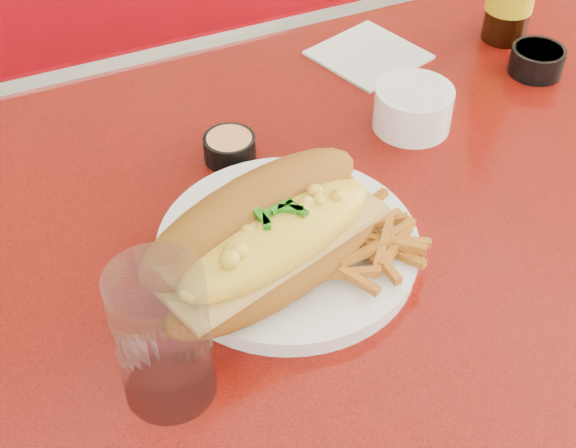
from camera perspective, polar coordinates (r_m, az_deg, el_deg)
name	(u,v)px	position (r m, az deg, el deg)	size (l,w,h in m)	color
diner_table	(440,305)	(0.96, 10.75, -5.66)	(1.23, 0.83, 0.77)	red
booth_bench_far	(213,139)	(1.71, -5.37, 6.05)	(1.20, 0.51, 0.90)	maroon
dinner_plate	(288,247)	(0.76, 0.00, -1.64)	(0.31, 0.31, 0.02)	white
mac_hoagie	(269,239)	(0.70, -1.36, -1.08)	(0.26, 0.18, 0.11)	#8F5717
fries_pile	(353,239)	(0.74, 4.67, -1.06)	(0.10, 0.09, 0.03)	orange
fork	(336,221)	(0.78, 3.42, 0.23)	(0.07, 0.14, 0.00)	silver
gravy_ramekin	(413,107)	(0.92, 8.88, 8.23)	(0.10, 0.10, 0.05)	white
sauce_cup_left	(230,147)	(0.87, -4.17, 5.47)	(0.06, 0.06, 0.03)	black
sauce_cup_right	(537,60)	(1.05, 17.29, 11.10)	(0.07, 0.07, 0.03)	black
water_tumbler	(163,337)	(0.63, -8.89, -7.92)	(0.08, 0.08, 0.13)	silver
paper_napkin	(369,55)	(1.05, 5.75, 11.87)	(0.12, 0.12, 0.00)	white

